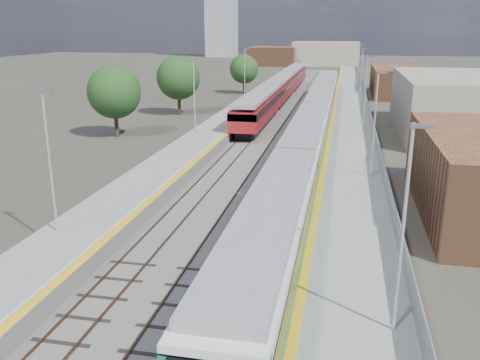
% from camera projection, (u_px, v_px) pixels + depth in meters
% --- Properties ---
extents(ground, '(320.00, 320.00, 0.00)m').
position_uv_depth(ground, '(308.00, 120.00, 64.78)').
color(ground, '#47443A').
rests_on(ground, ground).
extents(ballast_bed, '(10.50, 155.00, 0.06)m').
position_uv_depth(ballast_bed, '(292.00, 116.00, 67.55)').
color(ballast_bed, '#565451').
rests_on(ballast_bed, ground).
extents(tracks, '(8.96, 160.00, 0.17)m').
position_uv_depth(tracks, '(298.00, 114.00, 68.98)').
color(tracks, '#4C3323').
rests_on(tracks, ground).
extents(platform_right, '(4.70, 155.00, 8.52)m').
position_uv_depth(platform_right, '(350.00, 114.00, 65.95)').
color(platform_right, slate).
rests_on(platform_right, ground).
extents(platform_left, '(4.30, 155.00, 8.52)m').
position_uv_depth(platform_left, '(242.00, 111.00, 68.71)').
color(platform_left, slate).
rests_on(platform_left, ground).
extents(buildings, '(72.00, 185.50, 40.00)m').
position_uv_depth(buildings, '(270.00, 30.00, 148.26)').
color(buildings, brown).
rests_on(buildings, ground).
extents(green_train, '(3.00, 83.51, 3.30)m').
position_uv_depth(green_train, '(314.00, 119.00, 52.27)').
color(green_train, black).
rests_on(green_train, ground).
extents(red_train, '(3.04, 61.60, 3.84)m').
position_uv_depth(red_train, '(281.00, 88.00, 79.57)').
color(red_train, black).
rests_on(red_train, ground).
extents(tree_a, '(5.64, 5.64, 7.64)m').
position_uv_depth(tree_a, '(114.00, 92.00, 53.69)').
color(tree_a, '#382619').
rests_on(tree_a, ground).
extents(tree_b, '(5.78, 5.78, 7.84)m').
position_uv_depth(tree_b, '(178.00, 78.00, 67.36)').
color(tree_b, '#382619').
rests_on(tree_b, ground).
extents(tree_c, '(5.04, 5.04, 6.83)m').
position_uv_depth(tree_c, '(244.00, 69.00, 89.19)').
color(tree_c, '#382619').
rests_on(tree_c, ground).
extents(tree_d, '(4.22, 4.22, 5.72)m').
position_uv_depth(tree_d, '(471.00, 84.00, 72.33)').
color(tree_d, '#382619').
rests_on(tree_d, ground).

